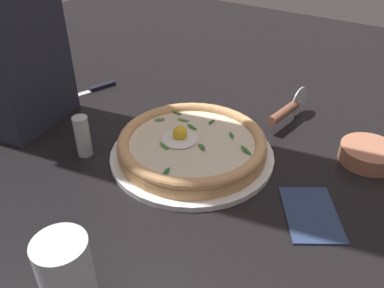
# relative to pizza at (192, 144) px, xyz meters

# --- Properties ---
(ground_plane) EXTENTS (2.40, 2.40, 0.03)m
(ground_plane) POSITION_rel_pizza_xyz_m (0.05, -0.01, -0.05)
(ground_plane) COLOR black
(ground_plane) RESTS_ON ground
(pizza_plate) EXTENTS (0.34, 0.34, 0.01)m
(pizza_plate) POSITION_rel_pizza_xyz_m (-0.00, 0.00, -0.03)
(pizza_plate) COLOR white
(pizza_plate) RESTS_ON ground
(pizza) EXTENTS (0.31, 0.31, 0.06)m
(pizza) POSITION_rel_pizza_xyz_m (0.00, 0.00, 0.00)
(pizza) COLOR tan
(pizza) RESTS_ON pizza_plate
(side_bowl) EXTENTS (0.12, 0.12, 0.03)m
(side_bowl) POSITION_rel_pizza_xyz_m (-0.19, 0.31, -0.02)
(side_bowl) COLOR #B67254
(side_bowl) RESTS_ON ground
(pizza_cutter) EXTENTS (0.17, 0.04, 0.07)m
(pizza_cutter) POSITION_rel_pizza_xyz_m (-0.24, 0.11, 0.00)
(pizza_cutter) COLOR silver
(pizza_cutter) RESTS_ON ground
(table_knife) EXTENTS (0.22, 0.08, 0.01)m
(table_knife) POSITION_rel_pizza_xyz_m (-0.10, -0.41, -0.03)
(table_knife) COLOR silver
(table_knife) RESTS_ON ground
(drinking_glass) EXTENTS (0.07, 0.07, 0.13)m
(drinking_glass) POSITION_rel_pizza_xyz_m (0.38, 0.07, 0.02)
(drinking_glass) COLOR silver
(drinking_glass) RESTS_ON ground
(folded_napkin) EXTENTS (0.17, 0.15, 0.01)m
(folded_napkin) POSITION_rel_pizza_xyz_m (0.03, 0.27, -0.03)
(folded_napkin) COLOR navy
(folded_napkin) RESTS_ON ground
(pepper_shaker) EXTENTS (0.03, 0.03, 0.09)m
(pepper_shaker) POSITION_rel_pizza_xyz_m (0.12, -0.19, 0.01)
(pepper_shaker) COLOR silver
(pepper_shaker) RESTS_ON ground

